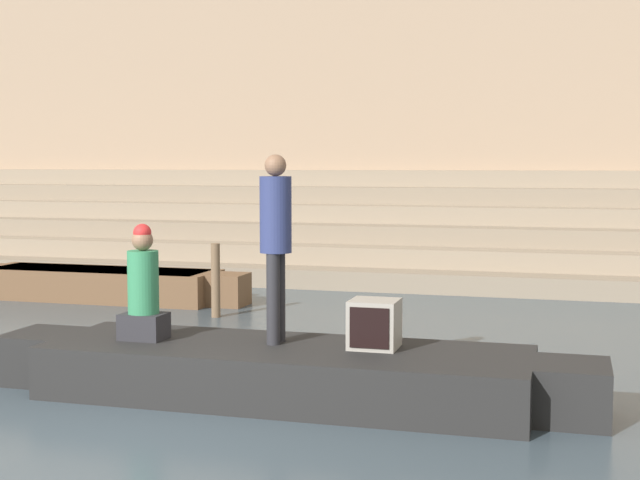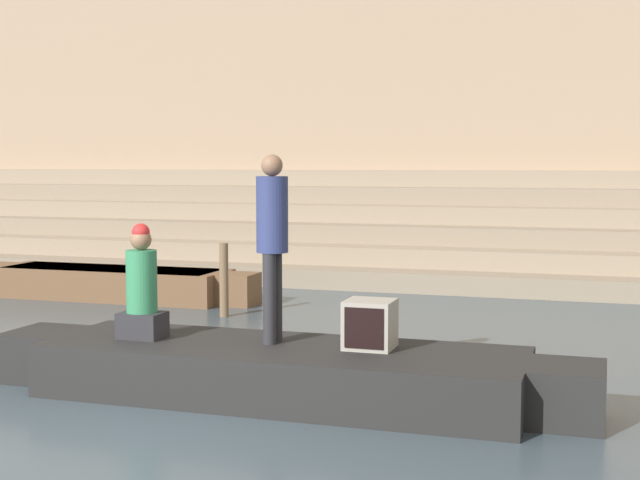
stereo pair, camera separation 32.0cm
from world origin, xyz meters
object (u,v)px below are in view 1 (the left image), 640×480
(rowboat_main, at_px, (285,371))
(person_rowing, at_px, (143,291))
(tv_set, at_px, (374,324))
(person_standing, at_px, (276,233))
(mooring_post, at_px, (216,280))
(moored_boat_shore, at_px, (99,283))

(rowboat_main, height_order, person_rowing, person_rowing)
(rowboat_main, xyz_separation_m, tv_set, (0.82, 0.15, 0.46))
(person_rowing, height_order, tv_set, person_rowing)
(person_standing, distance_m, mooring_post, 4.53)
(tv_set, bearing_deg, rowboat_main, -167.82)
(mooring_post, bearing_deg, person_rowing, -77.09)
(rowboat_main, relative_size, moored_boat_shore, 1.15)
(rowboat_main, distance_m, moored_boat_shore, 6.93)
(tv_set, distance_m, moored_boat_shore, 7.44)
(person_rowing, xyz_separation_m, moored_boat_shore, (-3.39, 5.03, -0.70))
(person_standing, bearing_deg, rowboat_main, -37.06)
(rowboat_main, xyz_separation_m, moored_boat_shore, (-4.82, 4.98, -0.00))
(rowboat_main, distance_m, mooring_post, 4.60)
(person_rowing, relative_size, mooring_post, 1.06)
(person_rowing, bearing_deg, tv_set, 10.04)
(tv_set, height_order, mooring_post, mooring_post)
(rowboat_main, xyz_separation_m, person_standing, (-0.13, 0.13, 1.28))
(person_standing, relative_size, person_rowing, 1.59)
(person_standing, bearing_deg, moored_boat_shore, 142.94)
(moored_boat_shore, height_order, mooring_post, mooring_post)
(moored_boat_shore, bearing_deg, tv_set, -42.94)
(person_rowing, distance_m, mooring_post, 4.13)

